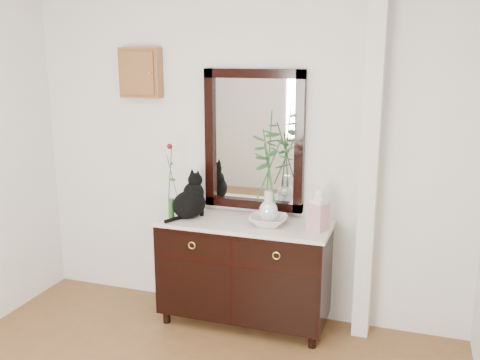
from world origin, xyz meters
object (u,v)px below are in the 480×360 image
(ginger_jar, at_px, (318,209))
(lotus_bowl, at_px, (268,221))
(sideboard, at_px, (244,267))
(cat, at_px, (189,195))

(ginger_jar, bearing_deg, lotus_bowl, -179.44)
(sideboard, distance_m, ginger_jar, 0.78)
(sideboard, xyz_separation_m, lotus_bowl, (0.20, -0.02, 0.41))
(sideboard, relative_size, cat, 3.73)
(sideboard, relative_size, ginger_jar, 4.10)
(lotus_bowl, bearing_deg, ginger_jar, 0.56)
(cat, relative_size, lotus_bowl, 1.24)
(cat, xyz_separation_m, lotus_bowl, (0.64, 0.01, -0.14))
(cat, distance_m, lotus_bowl, 0.65)
(sideboard, bearing_deg, cat, -175.66)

